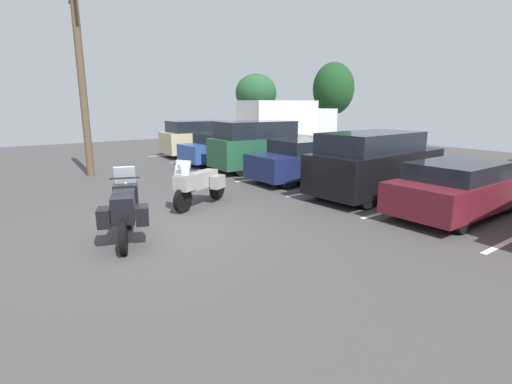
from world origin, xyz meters
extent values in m
cube|color=#423F3F|center=(0.00, 0.00, -0.05)|extent=(44.00, 44.00, 0.10)
cylinder|color=black|center=(-0.64, -0.40, 0.32)|extent=(0.63, 0.34, 0.63)
cylinder|color=black|center=(0.86, -0.98, 0.32)|extent=(0.63, 0.34, 0.63)
cube|color=black|center=(0.11, -0.69, 0.75)|extent=(1.28, 0.83, 0.51)
cylinder|color=#B2B2B7|center=(-0.53, -0.44, 0.72)|extent=(0.49, 0.25, 1.10)
cylinder|color=black|center=(-0.45, -0.47, 1.19)|extent=(0.26, 0.59, 0.04)
cube|color=black|center=(-0.55, -0.44, 0.80)|extent=(0.59, 0.63, 0.46)
cube|color=#B2C1CC|center=(-0.59, -0.42, 1.23)|extent=(0.31, 0.47, 0.39)
cube|color=black|center=(0.32, -1.15, 0.62)|extent=(0.50, 0.38, 0.36)
cube|color=black|center=(0.58, -0.49, 0.62)|extent=(0.50, 0.38, 0.36)
cylinder|color=black|center=(-1.08, 1.16, 0.33)|extent=(0.40, 0.64, 0.65)
cylinder|color=black|center=(-1.81, 2.62, 0.33)|extent=(0.40, 0.64, 0.65)
cube|color=gray|center=(-1.44, 1.89, 0.72)|extent=(0.86, 1.25, 0.43)
cylinder|color=#B2B2B7|center=(-1.13, 1.27, 0.74)|extent=(0.29, 0.49, 1.12)
cylinder|color=black|center=(-1.17, 1.34, 1.12)|extent=(0.57, 0.31, 0.04)
cube|color=gray|center=(-1.13, 1.25, 0.77)|extent=(0.58, 0.59, 0.39)
cube|color=#B2C1CC|center=(-1.10, 1.21, 1.16)|extent=(0.47, 0.34, 0.39)
cube|color=gray|center=(-1.32, 2.36, 0.63)|extent=(0.41, 0.50, 0.36)
cube|color=gray|center=(-1.89, 2.08, 0.63)|extent=(0.41, 0.50, 0.36)
cube|color=silver|center=(-12.06, 6.99, 0.00)|extent=(0.12, 5.08, 0.01)
cube|color=silver|center=(-9.24, 6.99, 0.00)|extent=(0.12, 5.08, 0.01)
cube|color=silver|center=(-6.43, 6.99, 0.00)|extent=(0.12, 5.08, 0.01)
cube|color=silver|center=(-3.61, 6.99, 0.00)|extent=(0.12, 5.08, 0.01)
cube|color=silver|center=(-0.79, 6.99, 0.00)|extent=(0.12, 5.08, 0.01)
cube|color=silver|center=(2.02, 6.99, 0.00)|extent=(0.12, 5.08, 0.01)
cube|color=#C1B289|center=(-10.66, 6.97, 0.76)|extent=(2.18, 4.33, 1.07)
cube|color=black|center=(-10.68, 6.60, 1.59)|extent=(1.93, 2.88, 0.58)
cylinder|color=black|center=(-11.38, 8.46, 0.35)|extent=(0.27, 0.71, 0.70)
cylinder|color=black|center=(-9.75, 8.35, 0.35)|extent=(0.27, 0.71, 0.70)
cylinder|color=black|center=(-11.57, 5.60, 0.35)|extent=(0.27, 0.71, 0.70)
cylinder|color=black|center=(-9.94, 5.49, 0.35)|extent=(0.27, 0.71, 0.70)
cube|color=#2D519E|center=(-7.62, 6.71, 0.59)|extent=(1.86, 4.55, 0.77)
cube|color=black|center=(-7.61, 6.37, 1.20)|extent=(1.67, 2.27, 0.45)
cylinder|color=black|center=(-8.41, 8.23, 0.31)|extent=(0.23, 0.62, 0.62)
cylinder|color=black|center=(-6.90, 8.26, 0.31)|extent=(0.23, 0.62, 0.62)
cylinder|color=black|center=(-8.34, 5.16, 0.31)|extent=(0.23, 0.62, 0.62)
cylinder|color=black|center=(-6.84, 5.19, 0.31)|extent=(0.23, 0.62, 0.62)
cube|color=#235638|center=(-5.07, 6.89, 0.81)|extent=(2.12, 4.68, 1.15)
cube|color=black|center=(-5.10, 6.44, 1.72)|extent=(1.88, 3.24, 0.68)
cylinder|color=black|center=(-5.72, 8.49, 0.36)|extent=(0.27, 0.73, 0.72)
cylinder|color=black|center=(-4.19, 8.38, 0.36)|extent=(0.27, 0.73, 0.72)
cylinder|color=black|center=(-5.95, 5.40, 0.36)|extent=(0.27, 0.73, 0.72)
cylinder|color=black|center=(-4.41, 5.29, 0.36)|extent=(0.27, 0.73, 0.72)
cube|color=navy|center=(-2.35, 6.72, 0.63)|extent=(1.94, 4.37, 0.82)
cube|color=black|center=(-2.36, 6.47, 1.27)|extent=(1.73, 1.91, 0.46)
cylinder|color=black|center=(-3.09, 8.21, 0.33)|extent=(0.24, 0.67, 0.66)
cylinder|color=black|center=(-1.53, 8.17, 0.33)|extent=(0.24, 0.67, 0.66)
cylinder|color=black|center=(-3.17, 5.27, 0.33)|extent=(0.24, 0.67, 0.66)
cylinder|color=black|center=(-1.61, 5.23, 0.33)|extent=(0.24, 0.67, 0.66)
cube|color=black|center=(0.61, 6.81, 0.79)|extent=(2.12, 4.71, 1.13)
cube|color=black|center=(0.63, 6.49, 1.64)|extent=(1.90, 3.26, 0.58)
cylinder|color=black|center=(-0.28, 8.33, 0.34)|extent=(0.25, 0.68, 0.67)
cylinder|color=black|center=(1.35, 8.41, 0.34)|extent=(0.25, 0.68, 0.67)
cylinder|color=black|center=(-0.12, 5.20, 0.34)|extent=(0.25, 0.68, 0.67)
cylinder|color=black|center=(1.51, 5.28, 0.34)|extent=(0.25, 0.68, 0.67)
cube|color=maroon|center=(3.23, 6.87, 0.59)|extent=(1.79, 4.61, 0.74)
cube|color=black|center=(3.23, 6.50, 1.16)|extent=(1.64, 2.38, 0.40)
cylinder|color=black|center=(2.47, 8.43, 0.34)|extent=(0.22, 0.68, 0.68)
cylinder|color=black|center=(2.48, 5.30, 0.34)|extent=(0.22, 0.68, 0.68)
cylinder|color=black|center=(4.00, 5.31, 0.34)|extent=(0.22, 0.68, 0.68)
cube|color=silver|center=(-10.28, 15.03, 1.41)|extent=(2.22, 1.79, 2.09)
cube|color=white|center=(-10.25, 11.88, 1.65)|extent=(2.25, 4.56, 2.58)
cylinder|color=black|center=(-11.20, 14.96, 0.45)|extent=(0.31, 0.90, 0.90)
cylinder|color=black|center=(-9.36, 14.98, 0.45)|extent=(0.31, 0.90, 0.90)
cylinder|color=black|center=(-11.16, 10.86, 0.45)|extent=(0.31, 0.90, 0.90)
cylinder|color=black|center=(-9.32, 10.88, 0.45)|extent=(0.31, 0.90, 0.90)
cylinder|color=brown|center=(-7.94, 0.54, 3.52)|extent=(0.27, 0.27, 7.04)
cylinder|color=#4C3823|center=(-19.56, 17.10, 1.03)|extent=(0.41, 0.41, 2.05)
ellipsoid|color=#23512D|center=(-19.56, 17.10, 3.66)|extent=(3.51, 3.51, 3.22)
cylinder|color=#4C3823|center=(-13.54, 20.18, 0.96)|extent=(0.30, 0.30, 1.91)
ellipsoid|color=#19421E|center=(-13.54, 20.18, 3.91)|extent=(3.20, 3.20, 3.99)
camera|label=1|loc=(7.73, -2.98, 2.75)|focal=26.85mm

